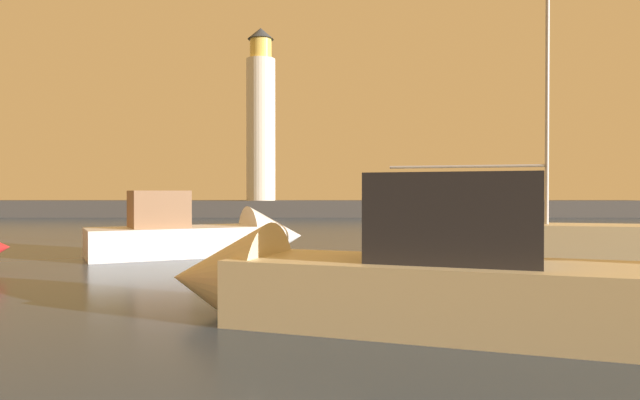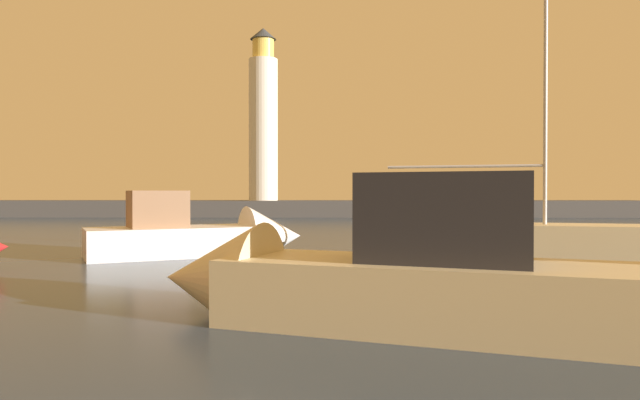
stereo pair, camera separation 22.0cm
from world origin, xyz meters
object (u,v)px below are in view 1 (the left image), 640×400
at_px(motorboat_4, 213,235).
at_px(sailboat_moored, 515,243).
at_px(motorboat_3, 366,277).
at_px(lighthouse, 259,119).

bearing_deg(motorboat_4, sailboat_moored, -16.39).
bearing_deg(motorboat_3, lighthouse, 98.09).
distance_m(motorboat_3, sailboat_moored, 9.71).
distance_m(motorboat_3, motorboat_4, 11.96).
bearing_deg(motorboat_4, motorboat_3, -67.49).
height_order(motorboat_3, motorboat_4, motorboat_3).
distance_m(lighthouse, sailboat_moored, 38.66).
xyz_separation_m(lighthouse, sailboat_moored, (11.54, -35.94, -8.35)).
bearing_deg(motorboat_3, sailboat_moored, 57.10).
bearing_deg(lighthouse, motorboat_4, -87.07).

